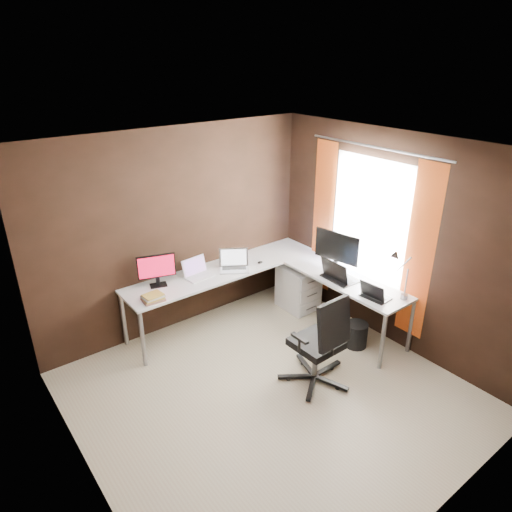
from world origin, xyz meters
The scene contains 15 objects.
room centered at (0.34, 0.07, 1.28)m, with size 3.60×3.60×2.50m.
desk centered at (0.84, 1.04, 0.68)m, with size 2.65×2.25×0.73m.
drawer_pedestal centered at (1.43, 1.15, 0.30)m, with size 0.42×0.50×0.60m, color white.
monitor_left centered at (-0.40, 1.62, 0.95)m, with size 0.43×0.18×0.39m.
monitor_right centered at (1.57, 0.64, 1.01)m, with size 0.19×0.60×0.50m.
laptop_white centered at (0.09, 1.54, 0.78)m, with size 0.36×0.27×0.22m.
laptop_silver centered at (0.57, 1.44, 0.78)m, with size 0.45×0.42×0.24m.
laptop_black_big centered at (1.38, 0.42, 0.79)m, with size 0.31×0.43×0.28m.
laptop_black_small centered at (1.36, -0.14, 0.78)m, with size 0.24×0.32×0.21m.
book_stack centered at (-0.60, 1.32, 0.77)m, with size 0.25×0.21×0.08m.
mouse_left centered at (-0.53, 1.36, 0.75)m, with size 0.09×0.06×0.03m, color black.
mouse_corner centered at (0.92, 1.35, 0.74)m, with size 0.08×0.05×0.03m, color black.
desk_lamp centered at (1.55, -0.29, 1.08)m, with size 0.19×0.22×0.57m.
office_chair centered at (0.53, -0.14, 0.31)m, with size 0.59×0.59×1.06m.
wastebasket centered at (1.36, 0.04, 0.15)m, with size 0.26×0.26×0.30m, color black.
Camera 1 is at (-2.39, -2.84, 3.25)m, focal length 32.00 mm.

